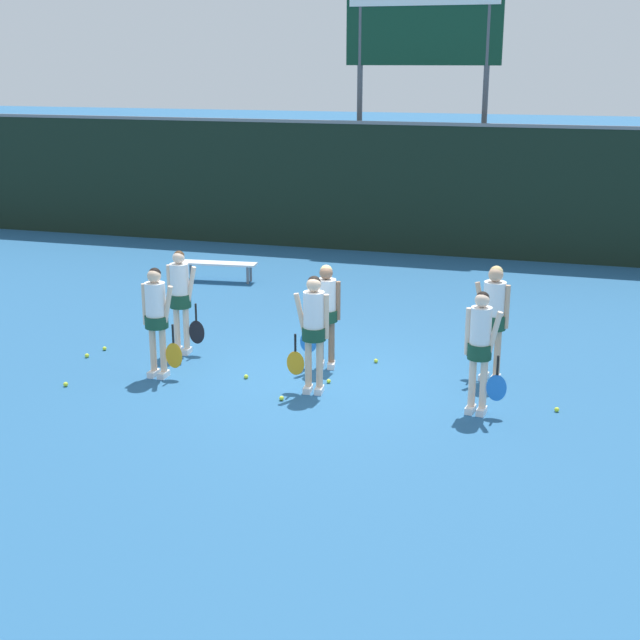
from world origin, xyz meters
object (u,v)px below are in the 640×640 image
Objects in this scene: scoreboard at (423,49)px; player_3 at (181,294)px; bench_courtside at (219,265)px; tennis_ball_4 at (87,356)px; tennis_ball_6 at (105,348)px; tennis_ball_7 at (376,361)px; player_1 at (313,324)px; tennis_ball_5 at (329,381)px; tennis_ball_2 at (246,377)px; tennis_ball_3 at (557,410)px; player_4 at (326,308)px; tennis_ball_0 at (66,384)px; player_5 at (493,313)px; tennis_ball_1 at (282,398)px; tennis_ball_8 at (483,355)px; player_0 at (157,313)px; player_2 at (480,344)px.

player_3 is at bearing -101.60° from scoreboard.
bench_courtside is 24.08× the size of tennis_ball_4.
tennis_ball_6 is 4.58m from tennis_ball_7.
player_1 is 27.30× the size of tennis_ball_5.
tennis_ball_2 is 0.98× the size of tennis_ball_3.
tennis_ball_4 is at bearing 178.50° from player_4.
tennis_ball_0 is (-3.06, -11.99, -4.92)m from scoreboard.
player_3 is 5.06m from player_5.
tennis_ball_7 is (0.58, 1.54, -1.01)m from player_1.
tennis_ball_4 is at bearing 166.40° from tennis_ball_1.
tennis_ball_5 is at bearing -137.41° from tennis_ball_8.
scoreboard reaches higher than tennis_ball_8.
tennis_ball_1 is at bearing -10.74° from player_0.
tennis_ball_8 is at bearing 28.74° from tennis_ball_0.
tennis_ball_0 reaches higher than tennis_ball_3.
tennis_ball_0 reaches higher than tennis_ball_8.
player_0 is 1.03× the size of player_4.
tennis_ball_7 is (1.15, -9.59, -4.92)m from scoreboard.
player_3 is at bearing 173.31° from player_2.
tennis_ball_2 is (1.32, 0.28, -0.98)m from player_0.
player_3 reaches higher than tennis_ball_7.
bench_courtside is 7.37m from tennis_ball_1.
scoreboard is 11.81m from player_1.
tennis_ball_3 is at bearing -24.39° from tennis_ball_7.
scoreboard reaches higher than tennis_ball_0.
player_2 is 1.40m from player_5.
player_3 is 24.32× the size of tennis_ball_0.
tennis_ball_4 is at bearing 178.49° from tennis_ball_3.
player_4 is 3.93m from tennis_ball_6.
bench_courtside is at bearing 89.72° from tennis_ball_4.
tennis_ball_8 is at bearing 26.22° from tennis_ball_7.
tennis_ball_2 is at bearing -12.26° from tennis_ball_6.
tennis_ball_2 is at bearing -153.15° from player_5.
tennis_ball_5 is (0.45, 0.88, -0.00)m from tennis_ball_1.
player_1 is 2.75m from player_5.
player_3 is at bearing 149.29° from tennis_ball_2.
tennis_ball_1 is 1.04× the size of tennis_ball_2.
player_0 is 0.98× the size of player_1.
tennis_ball_6 is at bearing -171.31° from tennis_ball_7.
tennis_ball_5 is at bearing 7.73° from tennis_ball_2.
scoreboard is at bearing 117.65° from player_5.
tennis_ball_3 is 1.06× the size of tennis_ball_5.
tennis_ball_7 is (4.53, 0.69, -0.00)m from tennis_ball_6.
player_1 is 24.55× the size of tennis_ball_0.
tennis_ball_5 is 4.08m from tennis_ball_6.
tennis_ball_6 is (-3.95, 0.84, -1.00)m from player_1.
player_0 is at bearing -16.73° from tennis_ball_4.
player_0 reaches higher than tennis_ball_1.
tennis_ball_1 is (-0.34, -0.47, -1.00)m from player_1.
scoreboard reaches higher than player_5.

